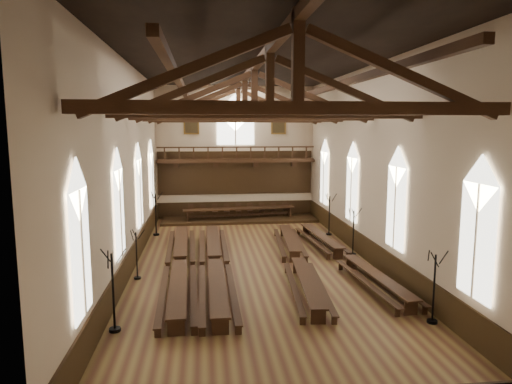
# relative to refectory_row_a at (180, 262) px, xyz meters

# --- Properties ---
(ground) EXTENTS (26.00, 26.00, 0.00)m
(ground) POSITION_rel_refectory_row_a_xyz_m (3.65, 0.49, -0.53)
(ground) COLOR brown
(ground) RESTS_ON ground
(room_walls) EXTENTS (26.00, 26.00, 26.00)m
(room_walls) POSITION_rel_refectory_row_a_xyz_m (3.65, 0.49, 5.93)
(room_walls) COLOR beige
(room_walls) RESTS_ON ground
(wainscot_band) EXTENTS (12.00, 26.00, 1.20)m
(wainscot_band) POSITION_rel_refectory_row_a_xyz_m (3.65, 0.49, 0.07)
(wainscot_band) COLOR #32220F
(wainscot_band) RESTS_ON ground
(side_windows) EXTENTS (11.85, 19.80, 4.50)m
(side_windows) POSITION_rel_refectory_row_a_xyz_m (3.65, 0.49, 3.21)
(side_windows) COLOR white
(side_windows) RESTS_ON room_walls
(end_window) EXTENTS (2.80, 0.12, 3.80)m
(end_window) POSITION_rel_refectory_row_a_xyz_m (3.65, 13.38, 6.69)
(end_window) COLOR white
(end_window) RESTS_ON room_walls
(minstrels_gallery) EXTENTS (11.80, 1.24, 3.70)m
(minstrels_gallery) POSITION_rel_refectory_row_a_xyz_m (3.65, 13.15, 3.37)
(minstrels_gallery) COLOR #371D11
(minstrels_gallery) RESTS_ON room_walls
(portraits) EXTENTS (7.75, 0.09, 1.45)m
(portraits) POSITION_rel_refectory_row_a_xyz_m (3.65, 13.38, 6.57)
(portraits) COLOR brown
(portraits) RESTS_ON room_walls
(roof_trusses) EXTENTS (11.70, 25.70, 2.80)m
(roof_trusses) POSITION_rel_refectory_row_a_xyz_m (3.65, 0.49, 7.68)
(roof_trusses) COLOR #371D11
(roof_trusses) RESTS_ON room_walls
(refectory_row_a) EXTENTS (1.68, 14.24, 0.73)m
(refectory_row_a) POSITION_rel_refectory_row_a_xyz_m (0.00, 0.00, 0.00)
(refectory_row_a) COLOR #371D11
(refectory_row_a) RESTS_ON ground
(refectory_row_b) EXTENTS (1.49, 14.24, 0.73)m
(refectory_row_b) POSITION_rel_refectory_row_a_xyz_m (1.67, -0.07, 0.00)
(refectory_row_b) COLOR #371D11
(refectory_row_b) RESTS_ON ground
(refectory_row_c) EXTENTS (1.93, 13.83, 0.68)m
(refectory_row_c) POSITION_rel_refectory_row_a_xyz_m (5.75, 0.13, -0.04)
(refectory_row_c) COLOR #371D11
(refectory_row_c) RESTS_ON ground
(refectory_row_d) EXTENTS (1.80, 13.68, 0.66)m
(refectory_row_d) POSITION_rel_refectory_row_a_xyz_m (8.24, 0.44, -0.05)
(refectory_row_d) COLOR #371D11
(refectory_row_d) RESTS_ON ground
(dais) EXTENTS (11.40, 2.84, 0.19)m
(dais) POSITION_rel_refectory_row_a_xyz_m (3.81, 11.89, -0.44)
(dais) COLOR #32220F
(dais) RESTS_ON ground
(high_table) EXTENTS (8.36, 1.85, 0.78)m
(high_table) POSITION_rel_refectory_row_a_xyz_m (3.81, 11.89, 0.32)
(high_table) COLOR #371D11
(high_table) RESTS_ON dais
(high_chairs) EXTENTS (7.64, 0.44, 0.95)m
(high_chairs) POSITION_rel_refectory_row_a_xyz_m (3.81, 12.69, 0.18)
(high_chairs) COLOR #371D11
(high_chairs) RESTS_ON dais
(candelabrum_left_near) EXTENTS (0.87, 0.84, 2.89)m
(candelabrum_left_near) POSITION_rel_refectory_row_a_xyz_m (-1.90, -6.17, 0.35)
(candelabrum_left_near) COLOR black
(candelabrum_left_near) RESTS_ON ground
(candelabrum_left_mid) EXTENTS (0.64, 0.71, 2.32)m
(candelabrum_left_mid) POSITION_rel_refectory_row_a_xyz_m (-1.90, -0.71, 0.17)
(candelabrum_left_mid) COLOR black
(candelabrum_left_mid) RESTS_ON ground
(candelabrum_left_far) EXTENTS (0.78, 0.87, 2.84)m
(candelabrum_left_far) POSITION_rel_refectory_row_a_xyz_m (-1.90, 7.90, 0.33)
(candelabrum_left_far) COLOR black
(candelabrum_left_far) RESTS_ON ground
(candelabrum_right_near) EXTENTS (0.73, 0.81, 2.65)m
(candelabrum_right_near) POSITION_rel_refectory_row_a_xyz_m (9.20, -6.77, 0.27)
(candelabrum_right_near) COLOR black
(candelabrum_right_near) RESTS_ON ground
(candelabrum_right_mid) EXTENTS (0.73, 0.80, 2.61)m
(candelabrum_right_mid) POSITION_rel_refectory_row_a_xyz_m (9.20, 1.97, 0.26)
(candelabrum_right_mid) COLOR black
(candelabrum_right_mid) RESTS_ON ground
(candelabrum_right_far) EXTENTS (0.80, 0.81, 2.71)m
(candelabrum_right_far) POSITION_rel_refectory_row_a_xyz_m (9.20, 6.73, 0.29)
(candelabrum_right_far) COLOR black
(candelabrum_right_far) RESTS_ON ground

